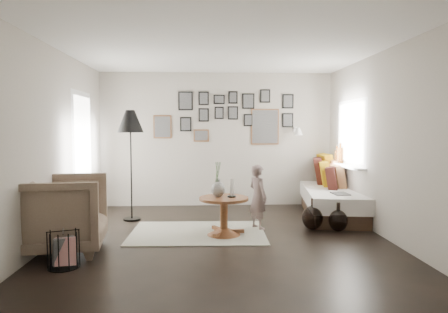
{
  "coord_description": "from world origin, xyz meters",
  "views": [
    {
      "loc": [
        -0.25,
        -5.42,
        1.51
      ],
      "look_at": [
        0.05,
        0.5,
        1.1
      ],
      "focal_mm": 32.0,
      "sensor_mm": 36.0,
      "label": 1
    }
  ],
  "objects_px": {
    "armchair": "(61,213)",
    "floor_lamp": "(130,126)",
    "pedestal_table": "(224,218)",
    "magazine_basket": "(64,249)",
    "demijohn_small": "(338,220)",
    "demijohn_large": "(312,218)",
    "vase": "(218,186)",
    "daybed": "(330,196)",
    "child": "(258,197)"
  },
  "relations": [
    {
      "from": "armchair",
      "to": "floor_lamp",
      "type": "xyz_separation_m",
      "value": [
        0.55,
        1.68,
        1.09
      ]
    },
    {
      "from": "pedestal_table",
      "to": "magazine_basket",
      "type": "height_order",
      "value": "pedestal_table"
    },
    {
      "from": "floor_lamp",
      "to": "demijohn_small",
      "type": "bearing_deg",
      "value": -15.67
    },
    {
      "from": "demijohn_large",
      "to": "demijohn_small",
      "type": "height_order",
      "value": "demijohn_large"
    },
    {
      "from": "vase",
      "to": "magazine_basket",
      "type": "height_order",
      "value": "vase"
    },
    {
      "from": "vase",
      "to": "demijohn_large",
      "type": "xyz_separation_m",
      "value": [
        1.43,
        0.24,
        -0.52
      ]
    },
    {
      "from": "daybed",
      "to": "demijohn_large",
      "type": "relative_size",
      "value": 4.67
    },
    {
      "from": "daybed",
      "to": "armchair",
      "type": "relative_size",
      "value": 2.11
    },
    {
      "from": "demijohn_large",
      "to": "child",
      "type": "relative_size",
      "value": 0.48
    },
    {
      "from": "daybed",
      "to": "magazine_basket",
      "type": "xyz_separation_m",
      "value": [
        -3.75,
        -2.48,
        -0.13
      ]
    },
    {
      "from": "pedestal_table",
      "to": "demijohn_large",
      "type": "height_order",
      "value": "pedestal_table"
    },
    {
      "from": "vase",
      "to": "armchair",
      "type": "relative_size",
      "value": 0.48
    },
    {
      "from": "magazine_basket",
      "to": "pedestal_table",
      "type": "bearing_deg",
      "value": 33.95
    },
    {
      "from": "daybed",
      "to": "demijohn_small",
      "type": "distance_m",
      "value": 1.16
    },
    {
      "from": "magazine_basket",
      "to": "demijohn_large",
      "type": "bearing_deg",
      "value": 25.15
    },
    {
      "from": "daybed",
      "to": "child",
      "type": "height_order",
      "value": "daybed"
    },
    {
      "from": "pedestal_table",
      "to": "armchair",
      "type": "xyz_separation_m",
      "value": [
        -2.03,
        -0.64,
        0.22
      ]
    },
    {
      "from": "pedestal_table",
      "to": "armchair",
      "type": "distance_m",
      "value": 2.14
    },
    {
      "from": "floor_lamp",
      "to": "demijohn_large",
      "type": "distance_m",
      "value": 3.24
    },
    {
      "from": "daybed",
      "to": "child",
      "type": "bearing_deg",
      "value": -138.88
    },
    {
      "from": "daybed",
      "to": "magazine_basket",
      "type": "distance_m",
      "value": 4.49
    },
    {
      "from": "vase",
      "to": "daybed",
      "type": "height_order",
      "value": "vase"
    },
    {
      "from": "daybed",
      "to": "floor_lamp",
      "type": "relative_size",
      "value": 1.21
    },
    {
      "from": "daybed",
      "to": "demijohn_small",
      "type": "relative_size",
      "value": 5.13
    },
    {
      "from": "magazine_basket",
      "to": "demijohn_small",
      "type": "distance_m",
      "value": 3.76
    },
    {
      "from": "pedestal_table",
      "to": "vase",
      "type": "distance_m",
      "value": 0.46
    },
    {
      "from": "floor_lamp",
      "to": "child",
      "type": "xyz_separation_m",
      "value": [
        2.01,
        -0.68,
        -1.08
      ]
    },
    {
      "from": "demijohn_small",
      "to": "demijohn_large",
      "type": "bearing_deg",
      "value": 161.08
    },
    {
      "from": "daybed",
      "to": "armchair",
      "type": "xyz_separation_m",
      "value": [
        -3.97,
        -1.9,
        0.14
      ]
    },
    {
      "from": "armchair",
      "to": "child",
      "type": "height_order",
      "value": "child"
    },
    {
      "from": "daybed",
      "to": "armchair",
      "type": "bearing_deg",
      "value": -145.97
    },
    {
      "from": "magazine_basket",
      "to": "daybed",
      "type": "bearing_deg",
      "value": 33.5
    },
    {
      "from": "pedestal_table",
      "to": "daybed",
      "type": "distance_m",
      "value": 2.31
    },
    {
      "from": "demijohn_large",
      "to": "child",
      "type": "height_order",
      "value": "child"
    },
    {
      "from": "demijohn_large",
      "to": "vase",
      "type": "bearing_deg",
      "value": -170.32
    },
    {
      "from": "pedestal_table",
      "to": "child",
      "type": "height_order",
      "value": "child"
    },
    {
      "from": "armchair",
      "to": "demijohn_small",
      "type": "xyz_separation_m",
      "value": [
        3.73,
        0.79,
        -0.31
      ]
    },
    {
      "from": "magazine_basket",
      "to": "demijohn_large",
      "type": "height_order",
      "value": "demijohn_large"
    },
    {
      "from": "daybed",
      "to": "demijohn_small",
      "type": "xyz_separation_m",
      "value": [
        -0.24,
        -1.12,
        -0.17
      ]
    },
    {
      "from": "child",
      "to": "demijohn_large",
      "type": "bearing_deg",
      "value": -126.47
    },
    {
      "from": "daybed",
      "to": "demijohn_small",
      "type": "bearing_deg",
      "value": -93.73
    },
    {
      "from": "armchair",
      "to": "demijohn_large",
      "type": "bearing_deg",
      "value": -83.02
    },
    {
      "from": "armchair",
      "to": "demijohn_large",
      "type": "distance_m",
      "value": 3.51
    },
    {
      "from": "daybed",
      "to": "child",
      "type": "relative_size",
      "value": 2.26
    },
    {
      "from": "vase",
      "to": "armchair",
      "type": "bearing_deg",
      "value": -161.19
    },
    {
      "from": "daybed",
      "to": "magazine_basket",
      "type": "bearing_deg",
      "value": -138.13
    },
    {
      "from": "demijohn_small",
      "to": "armchair",
      "type": "bearing_deg",
      "value": -168.07
    },
    {
      "from": "pedestal_table",
      "to": "demijohn_large",
      "type": "distance_m",
      "value": 1.37
    },
    {
      "from": "demijohn_large",
      "to": "demijohn_small",
      "type": "distance_m",
      "value": 0.37
    },
    {
      "from": "demijohn_large",
      "to": "daybed",
      "type": "bearing_deg",
      "value": 59.41
    }
  ]
}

